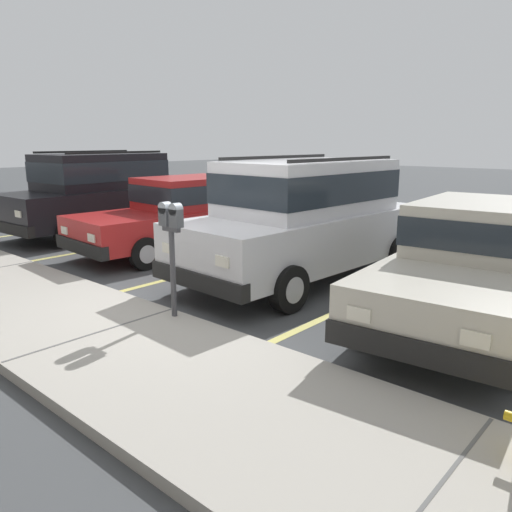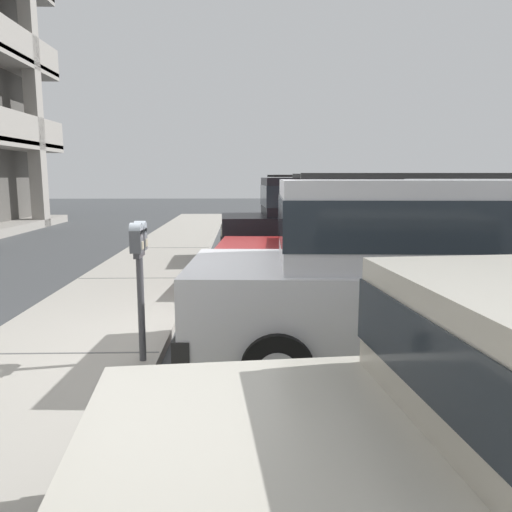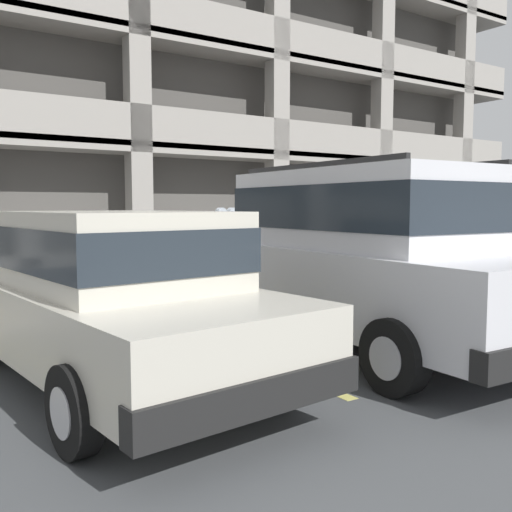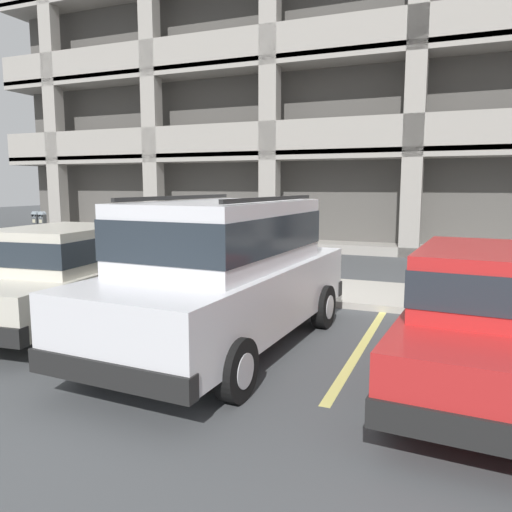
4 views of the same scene
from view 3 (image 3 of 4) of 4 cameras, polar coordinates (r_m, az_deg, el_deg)
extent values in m
cube|color=#444749|center=(8.70, -0.44, -5.80)|extent=(80.00, 80.00, 0.10)
cube|color=#ADA89E|center=(9.78, -4.66, -3.96)|extent=(40.00, 2.20, 0.12)
cube|color=#606060|center=(9.77, -4.66, -3.60)|extent=(0.03, 2.16, 0.00)
cube|color=#606060|center=(12.21, 11.95, -1.96)|extent=(0.03, 2.16, 0.00)
cube|color=#606060|center=(15.32, 22.43, -0.83)|extent=(0.03, 2.16, 0.00)
cube|color=#DBD16B|center=(6.75, -4.65, -8.55)|extent=(0.12, 4.80, 0.01)
cube|color=#DBD16B|center=(8.61, 13.30, -5.70)|extent=(0.12, 4.80, 0.01)
cube|color=#DBD16B|center=(10.99, 24.10, -3.68)|extent=(0.12, 4.80, 0.01)
cube|color=silver|center=(6.54, 10.32, -2.57)|extent=(2.06, 4.78, 0.80)
cube|color=silver|center=(6.44, 10.73, 4.63)|extent=(1.76, 2.99, 0.84)
cube|color=#232B33|center=(6.44, 10.73, 4.81)|extent=(1.78, 3.01, 0.46)
cube|color=black|center=(8.43, -0.17, -2.71)|extent=(1.88, 0.25, 0.24)
cube|color=silver|center=(8.74, 2.87, -0.07)|extent=(0.24, 0.04, 0.14)
cube|color=silver|center=(8.15, -3.79, -0.44)|extent=(0.24, 0.04, 0.14)
cylinder|color=black|center=(8.27, 8.27, -3.75)|extent=(0.23, 0.67, 0.66)
cylinder|color=#B2B2B7|center=(8.27, 8.27, -3.75)|extent=(0.24, 0.37, 0.36)
cylinder|color=black|center=(7.27, -2.81, -4.92)|extent=(0.23, 0.67, 0.66)
cylinder|color=#B2B2B7|center=(7.27, -2.81, -4.92)|extent=(0.24, 0.37, 0.36)
cylinder|color=black|center=(4.96, 13.63, -9.77)|extent=(0.23, 0.67, 0.66)
cylinder|color=#B2B2B7|center=(4.96, 13.63, -9.77)|extent=(0.24, 0.37, 0.36)
cube|color=black|center=(6.94, 15.08, 8.37)|extent=(0.18, 2.62, 0.05)
cube|color=black|center=(6.02, 5.86, 9.04)|extent=(0.18, 2.62, 0.05)
cube|color=beige|center=(5.35, -14.95, -5.76)|extent=(2.10, 4.54, 0.60)
cube|color=beige|center=(5.00, -13.69, 0.69)|extent=(1.67, 2.11, 0.64)
cube|color=#232B33|center=(5.00, -13.69, 0.87)|extent=(1.70, 2.14, 0.35)
cube|color=black|center=(7.38, -21.89, -4.43)|extent=(1.74, 0.32, 0.24)
cube|color=black|center=(3.60, -0.08, -13.88)|extent=(1.74, 0.32, 0.24)
cube|color=silver|center=(7.56, -18.25, -2.26)|extent=(0.24, 0.05, 0.14)
cylinder|color=black|center=(6.97, -13.28, -5.74)|extent=(0.22, 0.61, 0.60)
cylinder|color=#B2B2B7|center=(6.97, -13.28, -5.74)|extent=(0.21, 0.35, 0.33)
cylinder|color=black|center=(4.73, 1.67, -10.76)|extent=(0.22, 0.61, 0.60)
cylinder|color=#B2B2B7|center=(4.73, 1.67, -10.76)|extent=(0.21, 0.35, 0.33)
cylinder|color=black|center=(3.90, -17.81, -14.49)|extent=(0.22, 0.61, 0.60)
cylinder|color=#B2B2B7|center=(3.90, -17.81, -14.49)|extent=(0.21, 0.35, 0.33)
cube|color=black|center=(10.50, 15.39, -1.52)|extent=(1.74, 0.27, 0.24)
cube|color=silver|center=(10.89, 17.18, -0.07)|extent=(0.24, 0.05, 0.14)
cube|color=silver|center=(10.14, 13.13, -0.33)|extent=(0.24, 0.05, 0.14)
cylinder|color=black|center=(10.61, 21.61, -2.28)|extent=(0.20, 0.61, 0.60)
cylinder|color=#B2B2B7|center=(10.61, 21.61, -2.28)|extent=(0.20, 0.34, 0.33)
cylinder|color=black|center=(9.37, 15.27, -3.03)|extent=(0.20, 0.61, 0.60)
cylinder|color=#B2B2B7|center=(9.37, 15.27, -3.03)|extent=(0.20, 0.34, 0.33)
cube|color=black|center=(12.80, 23.40, -0.47)|extent=(1.88, 0.24, 0.24)
cube|color=silver|center=(12.31, 21.92, 1.06)|extent=(0.24, 0.04, 0.14)
cylinder|color=#47474C|center=(8.77, -2.93, -1.02)|extent=(0.07, 0.07, 1.09)
cube|color=#47474C|center=(8.73, -2.95, 2.73)|extent=(0.28, 0.06, 0.06)
cube|color=#515459|center=(8.67, -3.52, 3.63)|extent=(0.15, 0.11, 0.22)
cylinder|color=#9EA8B2|center=(8.67, -3.53, 4.36)|extent=(0.15, 0.11, 0.15)
cube|color=#B7B293|center=(8.62, -3.32, 3.37)|extent=(0.08, 0.01, 0.08)
cube|color=#515459|center=(8.77, -2.39, 3.66)|extent=(0.15, 0.11, 0.22)
cylinder|color=#9EA8B2|center=(8.77, -2.40, 4.37)|extent=(0.15, 0.11, 0.15)
cube|color=#B7B293|center=(8.73, -2.19, 3.40)|extent=(0.08, 0.01, 0.08)
cube|color=#54514D|center=(21.20, -17.56, 16.82)|extent=(31.36, 8.80, 12.00)
cube|color=gray|center=(20.22, -16.64, 0.75)|extent=(32.00, 10.00, 0.30)
cube|color=gray|center=(20.23, -16.86, 9.26)|extent=(32.00, 10.00, 0.30)
cube|color=gray|center=(15.70, -11.51, 12.68)|extent=(32.00, 0.20, 1.10)
cube|color=gray|center=(20.68, -17.08, 17.57)|extent=(32.00, 10.00, 0.30)
cube|color=gray|center=(16.37, -11.71, 23.14)|extent=(32.00, 0.20, 1.10)
cube|color=gray|center=(16.30, -11.87, 20.64)|extent=(0.60, 0.50, 12.00)
cube|color=gray|center=(18.47, 2.15, 18.86)|extent=(0.60, 0.50, 12.00)
cube|color=gray|center=(21.42, 12.53, 16.82)|extent=(0.60, 0.50, 12.00)
cube|color=gray|center=(24.85, 20.07, 14.97)|extent=(0.60, 0.50, 12.00)
camera|label=1|loc=(11.30, -35.48, 7.66)|focal=35.00mm
camera|label=2|loc=(6.47, -38.47, 7.70)|focal=35.00mm
camera|label=4|loc=(7.50, 66.13, 6.56)|focal=35.00mm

